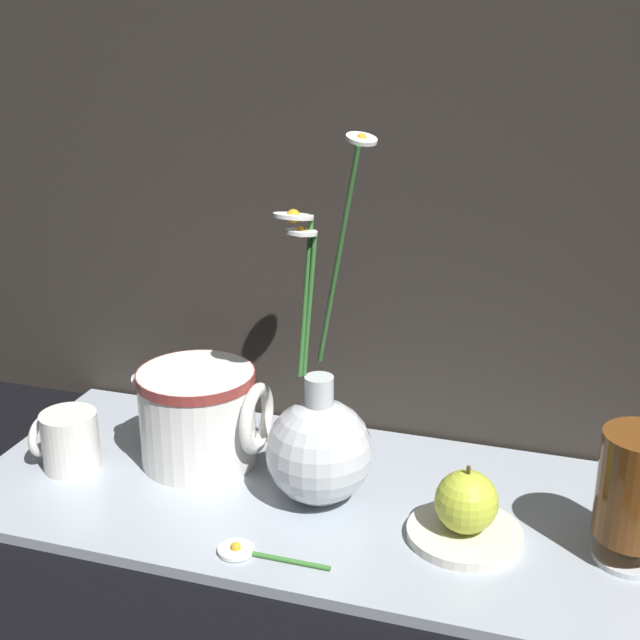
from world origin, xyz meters
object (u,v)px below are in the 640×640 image
Objects in this scene: yellow_mug at (68,440)px; vase_with_flowers at (315,445)px; orange_fruit at (466,502)px; ceramic_pitcher at (199,412)px; tea_glass at (638,489)px.

vase_with_flowers is at bearing 4.36° from yellow_mug.
orange_fruit reaches higher than yellow_mug.
orange_fruit is at bearing -11.41° from ceramic_pitcher.
yellow_mug is at bearing -156.74° from ceramic_pitcher.
orange_fruit is (-0.16, -0.01, -0.04)m from tea_glass.
ceramic_pitcher is at bearing 23.26° from yellow_mug.
ceramic_pitcher is at bearing 166.33° from vase_with_flowers.
ceramic_pitcher is (-0.15, 0.04, -0.00)m from vase_with_flowers.
vase_with_flowers is 5.19× the size of yellow_mug.
orange_fruit is at bearing -9.31° from vase_with_flowers.
ceramic_pitcher is 1.19× the size of tea_glass.
yellow_mug is 0.55× the size of tea_glass.
ceramic_pitcher is 0.48m from tea_glass.
yellow_mug is at bearing -179.34° from tea_glass.
ceramic_pitcher is at bearing 173.75° from tea_glass.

